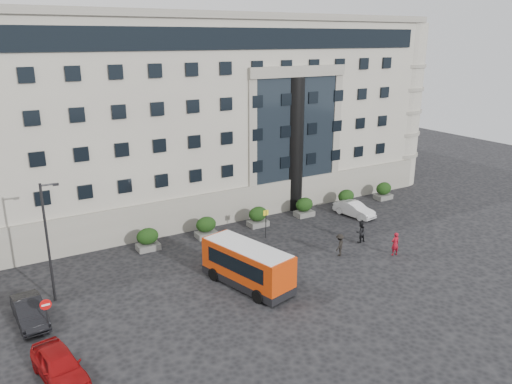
% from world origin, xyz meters
% --- Properties ---
extents(ground, '(120.00, 120.00, 0.00)m').
position_xyz_m(ground, '(0.00, 0.00, 0.00)').
color(ground, black).
rests_on(ground, ground).
extents(civic_building, '(44.00, 24.00, 18.00)m').
position_xyz_m(civic_building, '(6.00, 22.00, 9.00)').
color(civic_building, '#9E978C').
rests_on(civic_building, ground).
extents(entrance_column, '(1.80, 1.80, 13.00)m').
position_xyz_m(entrance_column, '(12.00, 10.30, 6.50)').
color(entrance_column, black).
rests_on(entrance_column, ground).
extents(hedge_a, '(1.80, 1.26, 1.84)m').
position_xyz_m(hedge_a, '(-4.00, 7.80, 0.93)').
color(hedge_a, '#51514F').
rests_on(hedge_a, ground).
extents(hedge_b, '(1.80, 1.26, 1.84)m').
position_xyz_m(hedge_b, '(1.20, 7.80, 0.93)').
color(hedge_b, '#51514F').
rests_on(hedge_b, ground).
extents(hedge_c, '(1.80, 1.26, 1.84)m').
position_xyz_m(hedge_c, '(6.40, 7.80, 0.93)').
color(hedge_c, '#51514F').
rests_on(hedge_c, ground).
extents(hedge_d, '(1.80, 1.26, 1.84)m').
position_xyz_m(hedge_d, '(11.60, 7.80, 0.93)').
color(hedge_d, '#51514F').
rests_on(hedge_d, ground).
extents(hedge_e, '(1.80, 1.26, 1.84)m').
position_xyz_m(hedge_e, '(16.80, 7.80, 0.93)').
color(hedge_e, '#51514F').
rests_on(hedge_e, ground).
extents(hedge_f, '(1.80, 1.26, 1.84)m').
position_xyz_m(hedge_f, '(22.00, 7.80, 0.93)').
color(hedge_f, '#51514F').
rests_on(hedge_f, ground).
extents(street_lamp, '(1.16, 0.18, 8.00)m').
position_xyz_m(street_lamp, '(-11.94, 3.00, 4.37)').
color(street_lamp, '#262628').
rests_on(street_lamp, ground).
extents(bus_stop_sign, '(0.50, 0.08, 2.52)m').
position_xyz_m(bus_stop_sign, '(5.50, 5.00, 1.73)').
color(bus_stop_sign, '#262628').
rests_on(bus_stop_sign, ground).
extents(no_entry_sign, '(0.64, 0.16, 2.32)m').
position_xyz_m(no_entry_sign, '(-13.00, -1.04, 1.65)').
color(no_entry_sign, '#262628').
rests_on(no_entry_sign, ground).
extents(minibus, '(4.01, 7.35, 2.91)m').
position_xyz_m(minibus, '(-0.11, -1.60, 1.61)').
color(minibus, '#C03409').
rests_on(minibus, ground).
extents(parked_car_a, '(2.53, 4.82, 1.56)m').
position_xyz_m(parked_car_a, '(-13.18, -5.43, 0.78)').
color(parked_car_a, maroon).
rests_on(parked_car_a, ground).
extents(parked_car_b, '(1.81, 4.53, 1.47)m').
position_xyz_m(parked_car_b, '(-13.73, 1.03, 0.73)').
color(parked_car_b, black).
rests_on(parked_car_b, ground).
extents(parked_car_d, '(2.15, 4.58, 1.27)m').
position_xyz_m(parked_car_d, '(-13.27, 13.96, 0.63)').
color(parked_car_d, black).
rests_on(parked_car_d, ground).
extents(white_taxi, '(2.16, 4.43, 1.40)m').
position_xyz_m(white_taxi, '(15.72, 5.31, 0.70)').
color(white_taxi, silver).
rests_on(white_taxi, ground).
extents(pedestrian_a, '(0.75, 0.54, 1.89)m').
position_xyz_m(pedestrian_a, '(12.40, -3.19, 0.95)').
color(pedestrian_a, maroon).
rests_on(pedestrian_a, ground).
extents(pedestrian_b, '(0.88, 0.69, 1.80)m').
position_xyz_m(pedestrian_b, '(11.87, 0.21, 0.90)').
color(pedestrian_b, black).
rests_on(pedestrian_b, ground).
extents(pedestrian_c, '(1.34, 1.19, 1.81)m').
position_xyz_m(pedestrian_c, '(8.58, -1.03, 0.90)').
color(pedestrian_c, black).
rests_on(pedestrian_c, ground).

